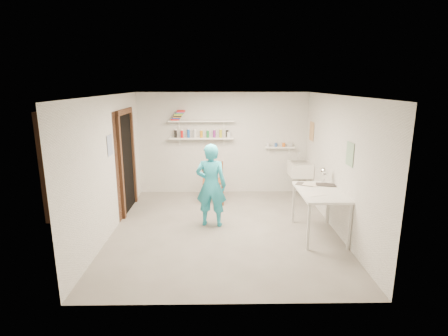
{
  "coord_description": "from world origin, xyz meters",
  "views": [
    {
      "loc": [
        -0.1,
        -5.96,
        2.6
      ],
      "look_at": [
        0.0,
        0.4,
        1.05
      ],
      "focal_mm": 28.0,
      "sensor_mm": 36.0,
      "label": 1
    }
  ],
  "objects_px": {
    "belfast_sink": "(300,169)",
    "wooden_chair": "(213,181)",
    "desk_lamp": "(325,171)",
    "wall_clock": "(209,169)",
    "man": "(211,185)",
    "work_table": "(319,213)"
  },
  "relations": [
    {
      "from": "desk_lamp",
      "to": "wooden_chair",
      "type": "bearing_deg",
      "value": 148.93
    },
    {
      "from": "man",
      "to": "belfast_sink",
      "type": "bearing_deg",
      "value": -134.15
    },
    {
      "from": "man",
      "to": "work_table",
      "type": "xyz_separation_m",
      "value": [
        1.88,
        -0.47,
        -0.37
      ]
    },
    {
      "from": "work_table",
      "to": "wooden_chair",
      "type": "bearing_deg",
      "value": 137.13
    },
    {
      "from": "belfast_sink",
      "to": "man",
      "type": "bearing_deg",
      "value": -142.73
    },
    {
      "from": "man",
      "to": "desk_lamp",
      "type": "bearing_deg",
      "value": -171.13
    },
    {
      "from": "wall_clock",
      "to": "wooden_chair",
      "type": "bearing_deg",
      "value": 95.62
    },
    {
      "from": "wall_clock",
      "to": "belfast_sink",
      "type": "bearing_deg",
      "value": 41.24
    },
    {
      "from": "belfast_sink",
      "to": "desk_lamp",
      "type": "relative_size",
      "value": 3.96
    },
    {
      "from": "man",
      "to": "wooden_chair",
      "type": "height_order",
      "value": "man"
    },
    {
      "from": "wooden_chair",
      "to": "desk_lamp",
      "type": "bearing_deg",
      "value": -32.88
    },
    {
      "from": "work_table",
      "to": "desk_lamp",
      "type": "xyz_separation_m",
      "value": [
        0.2,
        0.49,
        0.62
      ]
    },
    {
      "from": "wall_clock",
      "to": "desk_lamp",
      "type": "distance_m",
      "value": 2.12
    },
    {
      "from": "wall_clock",
      "to": "work_table",
      "type": "bearing_deg",
      "value": -11.31
    },
    {
      "from": "work_table",
      "to": "desk_lamp",
      "type": "distance_m",
      "value": 0.82
    },
    {
      "from": "belfast_sink",
      "to": "wooden_chair",
      "type": "bearing_deg",
      "value": -172.4
    },
    {
      "from": "desk_lamp",
      "to": "work_table",
      "type": "bearing_deg",
      "value": -112.42
    },
    {
      "from": "belfast_sink",
      "to": "desk_lamp",
      "type": "xyz_separation_m",
      "value": [
        0.09,
        -1.5,
        0.33
      ]
    },
    {
      "from": "belfast_sink",
      "to": "wall_clock",
      "type": "height_order",
      "value": "wall_clock"
    },
    {
      "from": "man",
      "to": "wooden_chair",
      "type": "distance_m",
      "value": 1.28
    },
    {
      "from": "wooden_chair",
      "to": "desk_lamp",
      "type": "xyz_separation_m",
      "value": [
        2.06,
        -1.24,
        0.53
      ]
    },
    {
      "from": "wall_clock",
      "to": "wooden_chair",
      "type": "xyz_separation_m",
      "value": [
        0.05,
        1.03,
        -0.53
      ]
    }
  ]
}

